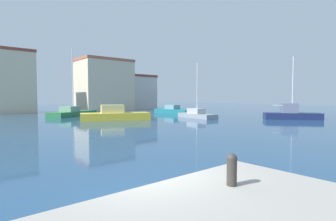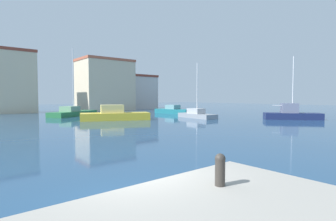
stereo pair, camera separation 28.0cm
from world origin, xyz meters
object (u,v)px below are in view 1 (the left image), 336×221
motorboat_teal_behind_lamppost (173,110)px  sailboat_navy_outer_mooring (291,114)px  motorboat_yellow_far_right (115,115)px  sailboat_green_far_left (73,112)px  mooring_bollard (232,168)px  sailboat_grey_distant_north (197,114)px

motorboat_teal_behind_lamppost → sailboat_navy_outer_mooring: bearing=-78.1°
motorboat_teal_behind_lamppost → motorboat_yellow_far_right: (-13.46, -4.99, 0.12)m
sailboat_navy_outer_mooring → motorboat_yellow_far_right: 21.48m
sailboat_green_far_left → motorboat_yellow_far_right: (1.37, -9.97, 0.11)m
motorboat_teal_behind_lamppost → sailboat_navy_outer_mooring: size_ratio=0.91×
mooring_bollard → motorboat_yellow_far_right: (10.75, 24.62, -0.67)m
mooring_bollard → sailboat_navy_outer_mooring: sailboat_navy_outer_mooring is taller
sailboat_green_far_left → motorboat_teal_behind_lamppost: (14.83, -4.98, -0.00)m
sailboat_navy_outer_mooring → motorboat_yellow_far_right: size_ratio=0.92×
sailboat_navy_outer_mooring → mooring_bollard: bearing=-157.2°
sailboat_grey_distant_north → motorboat_teal_behind_lamppost: bearing=67.9°
sailboat_green_far_left → motorboat_yellow_far_right: 10.07m
motorboat_teal_behind_lamppost → sailboat_grey_distant_north: (-3.61, -8.89, -0.03)m
mooring_bollard → sailboat_green_far_left: sailboat_green_far_left is taller
mooring_bollard → sailboat_grey_distant_north: (20.60, 20.71, -0.81)m
motorboat_teal_behind_lamppost → mooring_bollard: bearing=-129.3°
sailboat_grey_distant_north → motorboat_yellow_far_right: bearing=158.4°
sailboat_green_far_left → sailboat_grey_distant_north: 17.85m
motorboat_teal_behind_lamppost → sailboat_green_far_left: bearing=161.4°
mooring_bollard → sailboat_green_far_left: size_ratio=0.07×
motorboat_yellow_far_right → sailboat_grey_distant_north: size_ratio=1.17×
sailboat_green_far_left → motorboat_yellow_far_right: size_ratio=1.17×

